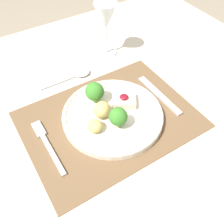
# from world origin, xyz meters

# --- Properties ---
(ground_plane) EXTENTS (8.00, 8.00, 0.00)m
(ground_plane) POSITION_xyz_m (0.00, 0.00, 0.00)
(ground_plane) COLOR gray
(dining_table) EXTENTS (1.32, 1.13, 0.74)m
(dining_table) POSITION_xyz_m (0.00, 0.00, 0.66)
(dining_table) COLOR beige
(dining_table) RESTS_ON ground_plane
(placemat) EXTENTS (0.46, 0.34, 0.00)m
(placemat) POSITION_xyz_m (0.00, 0.00, 0.74)
(placemat) COLOR brown
(placemat) RESTS_ON dining_table
(dinner_plate) EXTENTS (0.27, 0.27, 0.08)m
(dinner_plate) POSITION_xyz_m (0.01, 0.01, 0.76)
(dinner_plate) COLOR silver
(dinner_plate) RESTS_ON placemat
(fork) EXTENTS (0.02, 0.18, 0.01)m
(fork) POSITION_xyz_m (-0.18, 0.01, 0.75)
(fork) COLOR #B2B2B7
(fork) RESTS_ON placemat
(knife) EXTENTS (0.02, 0.18, 0.01)m
(knife) POSITION_xyz_m (0.17, -0.01, 0.75)
(knife) COLOR #B2B2B7
(knife) RESTS_ON placemat
(spoon) EXTENTS (0.17, 0.04, 0.02)m
(spoon) POSITION_xyz_m (0.01, 0.21, 0.75)
(spoon) COLOR #B2B2B7
(spoon) RESTS_ON dining_table
(wine_glass_near) EXTENTS (0.07, 0.07, 0.18)m
(wine_glass_near) POSITION_xyz_m (0.15, 0.27, 0.87)
(wine_glass_near) COLOR white
(wine_glass_near) RESTS_ON dining_table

